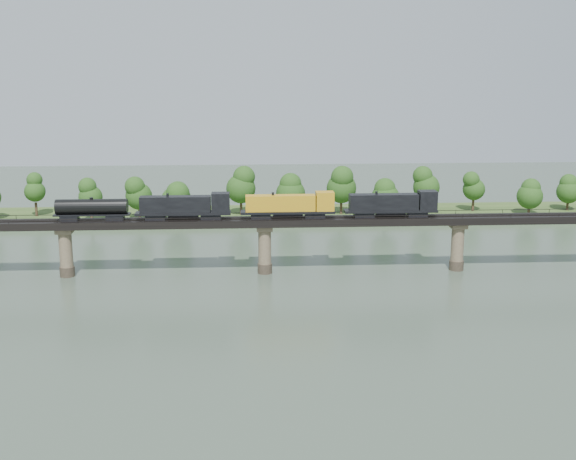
{
  "coord_description": "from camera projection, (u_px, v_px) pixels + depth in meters",
  "views": [
    {
      "loc": [
        -3.72,
        -112.79,
        41.32
      ],
      "look_at": [
        4.77,
        30.0,
        9.0
      ],
      "focal_mm": 45.0,
      "sensor_mm": 36.0,
      "label": 1
    }
  ],
  "objects": [
    {
      "name": "ground",
      "position": [
        270.0,
        323.0,
        119.14
      ],
      "size": [
        400.0,
        400.0,
        0.0
      ],
      "primitive_type": "plane",
      "color": "#374638",
      "rests_on": "ground"
    },
    {
      "name": "bridge_superstructure",
      "position": [
        264.0,
        217.0,
        145.75
      ],
      "size": [
        220.0,
        4.9,
        0.75
      ],
      "color": "black",
      "rests_on": "bridge"
    },
    {
      "name": "far_treeline",
      "position": [
        229.0,
        190.0,
        195.12
      ],
      "size": [
        289.06,
        17.54,
        13.6
      ],
      "color": "#382619",
      "rests_on": "far_bank"
    },
    {
      "name": "far_bank",
      "position": [
        259.0,
        216.0,
        201.73
      ],
      "size": [
        300.0,
        24.0,
        1.6
      ],
      "primitive_type": "cube",
      "color": "#344E1F",
      "rests_on": "ground"
    },
    {
      "name": "freight_train",
      "position": [
        254.0,
        206.0,
        145.14
      ],
      "size": [
        77.1,
        3.0,
        5.31
      ],
      "color": "black",
      "rests_on": "bridge"
    },
    {
      "name": "bridge",
      "position": [
        265.0,
        247.0,
        147.15
      ],
      "size": [
        236.0,
        30.0,
        11.5
      ],
      "color": "#473A2D",
      "rests_on": "ground"
    }
  ]
}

